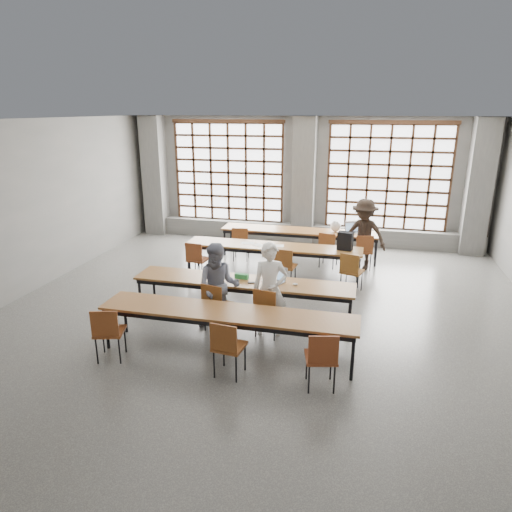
{
  "coord_description": "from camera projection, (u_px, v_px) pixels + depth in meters",
  "views": [
    {
      "loc": [
        1.71,
        -7.44,
        3.67
      ],
      "look_at": [
        -0.2,
        0.4,
        1.07
      ],
      "focal_mm": 32.0,
      "sensor_mm": 36.0,
      "label": 1
    }
  ],
  "objects": [
    {
      "name": "chair_mid_centre",
      "position": [
        285.0,
        264.0,
        9.71
      ],
      "size": [
        0.46,
        0.47,
        0.88
      ],
      "color": "brown",
      "rests_on": "floor"
    },
    {
      "name": "wall_front",
      "position": [
        58.0,
        442.0,
        2.77
      ],
      "size": [
        10.0,
        0.0,
        10.0
      ],
      "primitive_type": "plane",
      "rotation": [
        -1.57,
        0.0,
        0.0
      ],
      "color": "slate",
      "rests_on": "floor"
    },
    {
      "name": "paper_sheet_b",
      "position": [
        259.0,
        245.0,
        10.34
      ],
      "size": [
        0.36,
        0.34,
        0.0
      ],
      "primitive_type": "cube",
      "rotation": [
        0.0,
        0.0,
        -0.61
      ],
      "color": "white",
      "rests_on": "desk_row_b"
    },
    {
      "name": "wall_back",
      "position": [
        305.0,
        180.0,
        12.94
      ],
      "size": [
        10.0,
        0.0,
        10.0
      ],
      "primitive_type": "plane",
      "rotation": [
        1.57,
        0.0,
        0.0
      ],
      "color": "slate",
      "rests_on": "floor"
    },
    {
      "name": "paper_sheet_a",
      "position": [
        248.0,
        243.0,
        10.5
      ],
      "size": [
        0.33,
        0.26,
        0.0
      ],
      "primitive_type": "cube",
      "rotation": [
        0.0,
        0.0,
        0.18
      ],
      "color": "white",
      "rests_on": "desk_row_b"
    },
    {
      "name": "student_female",
      "position": [
        219.0,
        287.0,
        7.81
      ],
      "size": [
        0.85,
        0.72,
        1.54
      ],
      "primitive_type": "imported",
      "rotation": [
        0.0,
        0.0,
        0.2
      ],
      "color": "#18224A",
      "rests_on": "floor"
    },
    {
      "name": "chair_near_left",
      "position": [
        108.0,
        329.0,
        6.82
      ],
      "size": [
        0.51,
        0.52,
        0.88
      ],
      "color": "brown",
      "rests_on": "floor"
    },
    {
      "name": "chair_back_left",
      "position": [
        241.0,
        240.0,
        11.43
      ],
      "size": [
        0.47,
        0.47,
        0.88
      ],
      "color": "brown",
      "rests_on": "floor"
    },
    {
      "name": "plastic_bag",
      "position": [
        336.0,
        226.0,
        11.44
      ],
      "size": [
        0.31,
        0.28,
        0.29
      ],
      "primitive_type": "ellipsoid",
      "rotation": [
        0.0,
        0.0,
        0.33
      ],
      "color": "white",
      "rests_on": "desk_row_a"
    },
    {
      "name": "paper_sheet_c",
      "position": [
        277.0,
        246.0,
        10.29
      ],
      "size": [
        0.33,
        0.26,
        0.0
      ],
      "primitive_type": "cube",
      "rotation": [
        0.0,
        0.0,
        0.17
      ],
      "color": "white",
      "rests_on": "desk_row_b"
    },
    {
      "name": "backpack",
      "position": [
        345.0,
        241.0,
        9.94
      ],
      "size": [
        0.35,
        0.26,
        0.4
      ],
      "primitive_type": "cube",
      "rotation": [
        0.0,
        0.0,
        -0.2
      ],
      "color": "black",
      "rests_on": "desk_row_b"
    },
    {
      "name": "window_left",
      "position": [
        229.0,
        173.0,
        13.32
      ],
      "size": [
        3.32,
        0.12,
        3.0
      ],
      "color": "white",
      "rests_on": "wall_back"
    },
    {
      "name": "mouse",
      "position": [
        295.0,
        284.0,
        7.98
      ],
      "size": [
        0.11,
        0.09,
        0.04
      ],
      "primitive_type": "ellipsoid",
      "rotation": [
        0.0,
        0.0,
        -0.37
      ],
      "color": "silver",
      "rests_on": "desk_row_c"
    },
    {
      "name": "desk_row_a",
      "position": [
        299.0,
        232.0,
        11.66
      ],
      "size": [
        4.0,
        0.7,
        0.73
      ],
      "color": "brown",
      "rests_on": "floor"
    },
    {
      "name": "chair_front_right",
      "position": [
        267.0,
        307.0,
        7.57
      ],
      "size": [
        0.5,
        0.5,
        0.88
      ],
      "color": "brown",
      "rests_on": "floor"
    },
    {
      "name": "student_male",
      "position": [
        270.0,
        290.0,
        7.6
      ],
      "size": [
        0.65,
        0.5,
        1.61
      ],
      "primitive_type": "imported",
      "rotation": [
        0.0,
        0.0,
        0.21
      ],
      "color": "white",
      "rests_on": "floor"
    },
    {
      "name": "desk_row_b",
      "position": [
        273.0,
        248.0,
        10.34
      ],
      "size": [
        4.0,
        0.7,
        0.73
      ],
      "color": "brown",
      "rests_on": "floor"
    },
    {
      "name": "green_box",
      "position": [
        242.0,
        276.0,
        8.29
      ],
      "size": [
        0.26,
        0.12,
        0.09
      ],
      "primitive_type": "cube",
      "rotation": [
        0.0,
        0.0,
        -0.12
      ],
      "color": "#2C8841",
      "rests_on": "desk_row_c"
    },
    {
      "name": "phone",
      "position": [
        251.0,
        283.0,
        8.08
      ],
      "size": [
        0.14,
        0.08,
        0.01
      ],
      "primitive_type": "cube",
      "rotation": [
        0.0,
        0.0,
        0.17
      ],
      "color": "black",
      "rests_on": "desk_row_c"
    },
    {
      "name": "chair_back_mid",
      "position": [
        328.0,
        246.0,
        10.94
      ],
      "size": [
        0.49,
        0.49,
        0.88
      ],
      "color": "maroon",
      "rests_on": "floor"
    },
    {
      "name": "chair_near_right",
      "position": [
        322.0,
        355.0,
        6.1
      ],
      "size": [
        0.5,
        0.51,
        0.88
      ],
      "color": "maroon",
      "rests_on": "floor"
    },
    {
      "name": "column_mid",
      "position": [
        304.0,
        182.0,
        12.68
      ],
      "size": [
        0.6,
        0.55,
        3.5
      ],
      "primitive_type": "cube",
      "color": "#545452",
      "rests_on": "floor"
    },
    {
      "name": "sill_ledge",
      "position": [
        303.0,
        233.0,
        13.21
      ],
      "size": [
        9.8,
        0.35,
        0.5
      ],
      "primitive_type": "cube",
      "color": "#545452",
      "rests_on": "floor"
    },
    {
      "name": "red_pouch",
      "position": [
        109.0,
        329.0,
        6.91
      ],
      "size": [
        0.22,
        0.16,
        0.06
      ],
      "primitive_type": "cube",
      "rotation": [
        0.0,
        0.0,
        -0.43
      ],
      "color": "#A51416",
      "rests_on": "chair_near_left"
    },
    {
      "name": "column_right",
      "position": [
        479.0,
        188.0,
        11.66
      ],
      "size": [
        0.6,
        0.55,
        3.5
      ],
      "primitive_type": "cube",
      "color": "#545452",
      "rests_on": "floor"
    },
    {
      "name": "chair_mid_left",
      "position": [
        196.0,
        257.0,
        10.16
      ],
      "size": [
        0.46,
        0.47,
        0.88
      ],
      "color": "maroon",
      "rests_on": "floor"
    },
    {
      "name": "chair_mid_right",
      "position": [
        351.0,
        269.0,
        9.4
      ],
      "size": [
        0.52,
        0.53,
        0.88
      ],
      "color": "brown",
      "rests_on": "floor"
    },
    {
      "name": "laptop_back",
      "position": [
        353.0,
        230.0,
        11.42
      ],
      "size": [
        0.45,
        0.42,
        0.26
      ],
      "color": "#ADADB1",
      "rests_on": "desk_row_a"
    },
    {
      "name": "floor",
      "position": [
        261.0,
        318.0,
        8.39
      ],
      "size": [
        11.0,
        11.0,
        0.0
      ],
      "primitive_type": "plane",
      "color": "#4F4F4C",
      "rests_on": "ground"
    },
    {
      "name": "chair_near_mid",
      "position": [
        227.0,
        343.0,
        6.4
      ],
      "size": [
        0.46,
        0.47,
        0.88
      ],
      "color": "brown",
      "rests_on": "floor"
    },
    {
      "name": "window_right",
      "position": [
        388.0,
        178.0,
        12.31
      ],
      "size": [
        3.32,
        0.12,
        3.0
      ],
      "color": "white",
      "rests_on": "wall_back"
    },
    {
      "name": "column_left",
      "position": [
        155.0,
        176.0,
        13.69
      ],
      "size": [
        0.6,
        0.55,
        3.5
      ],
      "primitive_type": "cube",
      "color": "#545452",
      "rests_on": "floor"
    },
    {
      "name": "chair_back_right",
      "position": [
        363.0,
        249.0,
        10.75
      ],
      "size": [
        0.5,
        0.5,
        0.88
      ],
      "color": "brown",
      "rests_on": "floor"
    },
    {
      "name": "ceiling",
      "position": [
        262.0,
        120.0,
        7.31
      ],
      "size": [
        11.0,
        11.0,
        0.0
      ],
      "primitive_type": "plane",
      "rotation": [
        3.14,
        0.0,
        0.0
      ],
      "color": "silver",
      "rests_on": "floor"
    },
    {
      "name": "desk_row_d",
      "position": [
        227.0,
        315.0,
        6.99
      ],
      "size": [
        4.0,
        0.7,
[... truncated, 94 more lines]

